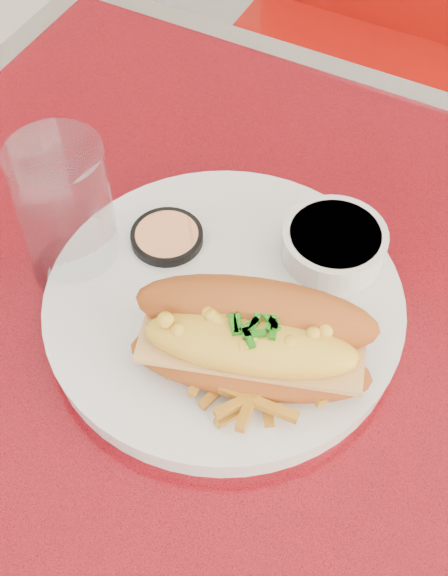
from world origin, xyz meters
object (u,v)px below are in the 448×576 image
at_px(water_tumbler, 66,214).
at_px(gravy_ramekin, 333,251).
at_px(mac_hoagie, 252,339).
at_px(sauce_cup_left, 168,244).
at_px(fork, 290,341).
at_px(dinner_plate, 224,307).
at_px(diner_table, 392,511).

bearing_deg(water_tumbler, gravy_ramekin, 26.27).
height_order(mac_hoagie, sauce_cup_left, mac_hoagie).
bearing_deg(mac_hoagie, sauce_cup_left, 129.50).
distance_m(fork, sauce_cup_left, 0.15).
relative_size(gravy_ramekin, water_tumbler, 0.72).
distance_m(mac_hoagie, fork, 0.05).
bearing_deg(dinner_plate, fork, -9.68).
distance_m(diner_table, gravy_ramekin, 0.26).
bearing_deg(water_tumbler, sauce_cup_left, 34.85).
height_order(dinner_plate, water_tumbler, water_tumbler).
height_order(diner_table, gravy_ramekin, gravy_ramekin).
height_order(diner_table, sauce_cup_left, sauce_cup_left).
height_order(sauce_cup_left, water_tumbler, water_tumbler).
distance_m(dinner_plate, water_tumbler, 0.16).
height_order(mac_hoagie, water_tumbler, water_tumbler).
bearing_deg(fork, water_tumbler, 76.54).
height_order(diner_table, dinner_plate, dinner_plate).
bearing_deg(fork, sauce_cup_left, 58.36).
bearing_deg(diner_table, mac_hoagie, -173.01).
bearing_deg(sauce_cup_left, fork, -17.86).
bearing_deg(mac_hoagie, water_tumbler, 152.62).
relative_size(diner_table, fork, 8.98).
bearing_deg(water_tumbler, mac_hoagie, -9.82).
distance_m(dinner_plate, fork, 0.07).
xyz_separation_m(diner_table, water_tumbler, (-0.35, 0.02, 0.23)).
distance_m(diner_table, dinner_plate, 0.27).
distance_m(gravy_ramekin, sauce_cup_left, 0.15).
relative_size(mac_hoagie, gravy_ramekin, 2.08).
distance_m(fork, water_tumbler, 0.22).
height_order(gravy_ramekin, sauce_cup_left, gravy_ramekin).
bearing_deg(gravy_ramekin, mac_hoagie, -95.68).
bearing_deg(fork, dinner_plate, 66.54).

